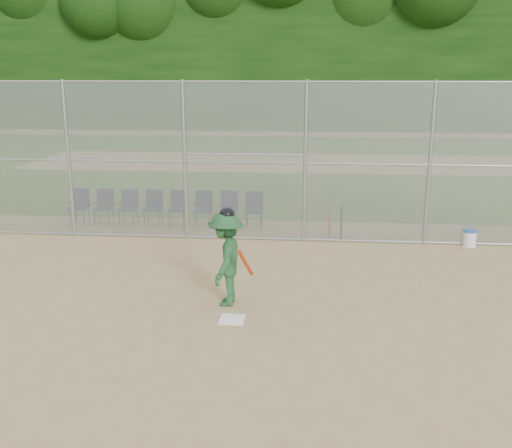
# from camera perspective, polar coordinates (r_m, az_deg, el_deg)

# --- Properties ---
(ground) EXTENTS (100.00, 100.00, 0.00)m
(ground) POSITION_cam_1_polar(r_m,az_deg,el_deg) (9.94, -1.25, -9.90)
(ground) COLOR tan
(ground) RESTS_ON ground
(grass_strip) EXTENTS (100.00, 100.00, 0.00)m
(grass_strip) POSITION_cam_1_polar(r_m,az_deg,el_deg) (27.30, 2.79, 6.19)
(grass_strip) COLOR #315D1B
(grass_strip) RESTS_ON ground
(dirt_patch_far) EXTENTS (24.00, 24.00, 0.00)m
(dirt_patch_far) POSITION_cam_1_polar(r_m,az_deg,el_deg) (27.30, 2.79, 6.19)
(dirt_patch_far) COLOR tan
(dirt_patch_far) RESTS_ON ground
(backstop_fence) EXTENTS (16.09, 0.09, 4.00)m
(backstop_fence) POSITION_cam_1_polar(r_m,az_deg,el_deg) (14.15, 0.87, 6.41)
(backstop_fence) COLOR gray
(backstop_fence) RESTS_ON ground
(treeline) EXTENTS (81.00, 60.00, 11.00)m
(treeline) POSITION_cam_1_polar(r_m,az_deg,el_deg) (29.01, 3.09, 17.59)
(treeline) COLOR black
(treeline) RESTS_ON ground
(home_plate) EXTENTS (0.43, 0.43, 0.02)m
(home_plate) POSITION_cam_1_polar(r_m,az_deg,el_deg) (10.07, -2.40, -9.50)
(home_plate) COLOR white
(home_plate) RESTS_ON ground
(batter_at_plate) EXTENTS (0.89, 1.30, 1.84)m
(batter_at_plate) POSITION_cam_1_polar(r_m,az_deg,el_deg) (10.43, -3.02, -3.42)
(batter_at_plate) COLOR #21522A
(batter_at_plate) RESTS_ON ground
(water_cooler) EXTENTS (0.33, 0.33, 0.41)m
(water_cooler) POSITION_cam_1_polar(r_m,az_deg,el_deg) (15.02, 20.59, -1.32)
(water_cooler) COLOR white
(water_cooler) RESTS_ON ground
(spare_bats) EXTENTS (0.36, 0.23, 0.85)m
(spare_bats) POSITION_cam_1_polar(r_m,az_deg,el_deg) (14.84, 7.94, 0.18)
(spare_bats) COLOR #D84C14
(spare_bats) RESTS_ON ground
(chair_0) EXTENTS (0.54, 0.52, 0.96)m
(chair_0) POSITION_cam_1_polar(r_m,az_deg,el_deg) (16.92, -17.29, 1.68)
(chair_0) COLOR #0F153A
(chair_0) RESTS_ON ground
(chair_1) EXTENTS (0.54, 0.52, 0.96)m
(chair_1) POSITION_cam_1_polar(r_m,az_deg,el_deg) (16.67, -15.02, 1.65)
(chair_1) COLOR #0F153A
(chair_1) RESTS_ON ground
(chair_2) EXTENTS (0.54, 0.52, 0.96)m
(chair_2) POSITION_cam_1_polar(r_m,az_deg,el_deg) (16.44, -12.68, 1.62)
(chair_2) COLOR #0F153A
(chair_2) RESTS_ON ground
(chair_3) EXTENTS (0.54, 0.52, 0.96)m
(chair_3) POSITION_cam_1_polar(r_m,az_deg,el_deg) (16.24, -10.28, 1.58)
(chair_3) COLOR #0F153A
(chair_3) RESTS_ON ground
(chair_4) EXTENTS (0.54, 0.52, 0.96)m
(chair_4) POSITION_cam_1_polar(r_m,az_deg,el_deg) (16.07, -7.82, 1.54)
(chair_4) COLOR #0F153A
(chair_4) RESTS_ON ground
(chair_5) EXTENTS (0.54, 0.52, 0.96)m
(chair_5) POSITION_cam_1_polar(r_m,az_deg,el_deg) (15.93, -5.32, 1.50)
(chair_5) COLOR #0F153A
(chair_5) RESTS_ON ground
(chair_6) EXTENTS (0.54, 0.52, 0.96)m
(chair_6) POSITION_cam_1_polar(r_m,az_deg,el_deg) (15.82, -2.77, 1.45)
(chair_6) COLOR #0F153A
(chair_6) RESTS_ON ground
(chair_7) EXTENTS (0.54, 0.52, 0.96)m
(chair_7) POSITION_cam_1_polar(r_m,az_deg,el_deg) (15.75, -0.20, 1.40)
(chair_7) COLOR #0F153A
(chair_7) RESTS_ON ground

